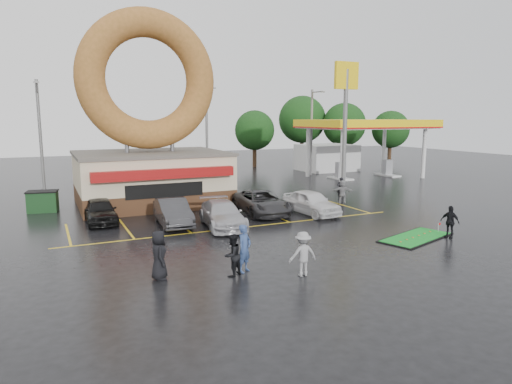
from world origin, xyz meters
name	(u,v)px	position (x,y,z in m)	size (l,w,h in m)	color
ground	(270,242)	(0.00, 0.00, 0.00)	(120.00, 120.00, 0.00)	black
donut_shop	(150,141)	(-3.00, 12.97, 4.46)	(10.20, 8.70, 13.50)	#472B19
gas_station	(348,140)	(20.00, 20.94, 3.70)	(12.30, 13.65, 5.90)	silver
shell_sign	(346,102)	(13.00, 12.00, 7.38)	(2.20, 0.36, 10.60)	slate
streetlight_left	(40,135)	(-10.00, 19.92, 4.78)	(0.40, 2.21, 9.00)	slate
streetlight_mid	(207,132)	(4.00, 20.92, 4.78)	(0.40, 2.21, 9.00)	slate
streetlight_right	(312,130)	(16.00, 21.92, 4.78)	(0.40, 2.21, 9.00)	slate
tree_far_a	(344,125)	(26.00, 30.00, 5.18)	(5.60, 5.60, 8.00)	#332114
tree_far_b	(391,130)	(32.00, 28.00, 4.53)	(4.90, 4.90, 7.00)	#332114
tree_far_c	(302,120)	(22.00, 34.00, 5.84)	(6.30, 6.30, 9.00)	#332114
tree_far_d	(255,130)	(14.00, 32.00, 4.53)	(4.90, 4.90, 7.00)	#332114
car_black	(100,211)	(-7.10, 8.00, 0.72)	(1.70, 4.23, 1.44)	black
car_dgrey	(173,212)	(-3.40, 5.63, 0.76)	(1.60, 4.59, 1.51)	#2F2F31
car_silver	(222,214)	(-1.00, 4.01, 0.72)	(2.02, 4.96, 1.44)	#B2B2B7
car_grey	(262,202)	(2.56, 6.31, 0.75)	(2.49, 5.40, 1.50)	#2E2E31
car_white	(311,202)	(5.33, 4.79, 0.77)	(1.83, 4.54, 1.55)	silver
person_blue	(245,248)	(-2.90, -3.45, 0.96)	(0.70, 0.46, 1.92)	navy
person_blackjkt	(232,255)	(-3.54, -3.70, 0.83)	(0.81, 0.63, 1.67)	black
person_hoodie	(303,254)	(-1.05, -4.84, 0.88)	(1.14, 0.65, 1.76)	gray
person_bystander	(159,255)	(-6.20, -2.87, 0.95)	(0.93, 0.60, 1.89)	black
person_cameraman	(450,222)	(8.72, -3.11, 0.83)	(0.98, 0.41, 1.66)	black
person_walker_near	(342,191)	(9.48, 7.22, 0.83)	(1.54, 0.49, 1.66)	gray
person_walker_far	(341,188)	(10.19, 8.39, 0.84)	(0.61, 0.40, 1.69)	black
dumpster	(43,202)	(-10.14, 12.97, 0.65)	(1.80, 1.20, 1.30)	#163A1A
putting_green	(416,237)	(7.12, -2.46, 0.04)	(4.79, 3.14, 0.55)	black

